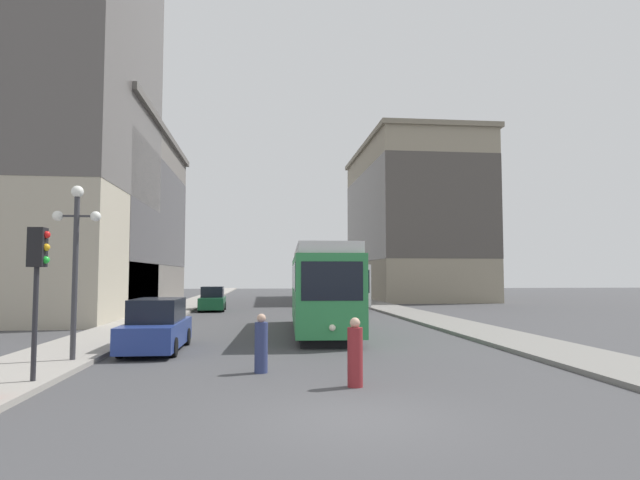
{
  "coord_description": "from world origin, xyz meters",
  "views": [
    {
      "loc": [
        -1.75,
        -9.97,
        2.64
      ],
      "look_at": [
        0.3,
        9.11,
        3.91
      ],
      "focal_mm": 30.21,
      "sensor_mm": 36.0,
      "label": 1
    }
  ],
  "objects_px": {
    "transit_bus": "(341,284)",
    "lamp_post_left_near": "(76,244)",
    "parked_car_left_near": "(157,327)",
    "pedestrian_crossing_far": "(355,354)",
    "streetcar": "(321,287)",
    "pedestrian_crossing_near": "(261,345)",
    "traffic_light_near_left": "(38,262)",
    "parked_car_left_mid": "(212,300)"
  },
  "relations": [
    {
      "from": "parked_car_left_mid",
      "to": "traffic_light_near_left",
      "type": "relative_size",
      "value": 1.18
    },
    {
      "from": "pedestrian_crossing_far",
      "to": "lamp_post_left_near",
      "type": "distance_m",
      "value": 9.21
    },
    {
      "from": "parked_car_left_near",
      "to": "parked_car_left_mid",
      "type": "distance_m",
      "value": 21.42
    },
    {
      "from": "pedestrian_crossing_near",
      "to": "lamp_post_left_near",
      "type": "distance_m",
      "value": 6.54
    },
    {
      "from": "transit_bus",
      "to": "parked_car_left_near",
      "type": "height_order",
      "value": "transit_bus"
    },
    {
      "from": "transit_bus",
      "to": "pedestrian_crossing_near",
      "type": "relative_size",
      "value": 7.14
    },
    {
      "from": "parked_car_left_near",
      "to": "pedestrian_crossing_near",
      "type": "relative_size",
      "value": 3.09
    },
    {
      "from": "parked_car_left_near",
      "to": "streetcar",
      "type": "bearing_deg",
      "value": 40.51
    },
    {
      "from": "parked_car_left_near",
      "to": "pedestrian_crossing_far",
      "type": "distance_m",
      "value": 8.99
    },
    {
      "from": "transit_bus",
      "to": "parked_car_left_mid",
      "type": "distance_m",
      "value": 10.91
    },
    {
      "from": "streetcar",
      "to": "pedestrian_crossing_near",
      "type": "xyz_separation_m",
      "value": [
        -2.77,
        -10.17,
        -1.36
      ]
    },
    {
      "from": "pedestrian_crossing_near",
      "to": "traffic_light_near_left",
      "type": "height_order",
      "value": "traffic_light_near_left"
    },
    {
      "from": "parked_car_left_near",
      "to": "traffic_light_near_left",
      "type": "distance_m",
      "value": 6.6
    },
    {
      "from": "streetcar",
      "to": "pedestrian_crossing_far",
      "type": "xyz_separation_m",
      "value": [
        -0.54,
        -12.26,
        -1.34
      ]
    },
    {
      "from": "lamp_post_left_near",
      "to": "transit_bus",
      "type": "bearing_deg",
      "value": 66.34
    },
    {
      "from": "lamp_post_left_near",
      "to": "parked_car_left_near",
      "type": "bearing_deg",
      "value": 55.43
    },
    {
      "from": "streetcar",
      "to": "traffic_light_near_left",
      "type": "xyz_separation_m",
      "value": [
        -8.12,
        -11.5,
        0.85
      ]
    },
    {
      "from": "pedestrian_crossing_near",
      "to": "parked_car_left_near",
      "type": "bearing_deg",
      "value": 36.7
    },
    {
      "from": "streetcar",
      "to": "lamp_post_left_near",
      "type": "bearing_deg",
      "value": -132.71
    },
    {
      "from": "transit_bus",
      "to": "lamp_post_left_near",
      "type": "bearing_deg",
      "value": -114.74
    },
    {
      "from": "pedestrian_crossing_far",
      "to": "traffic_light_near_left",
      "type": "distance_m",
      "value": 7.92
    },
    {
      "from": "pedestrian_crossing_near",
      "to": "pedestrian_crossing_far",
      "type": "distance_m",
      "value": 3.06
    },
    {
      "from": "transit_bus",
      "to": "lamp_post_left_near",
      "type": "relative_size",
      "value": 2.19
    },
    {
      "from": "parked_car_left_near",
      "to": "pedestrian_crossing_far",
      "type": "bearing_deg",
      "value": -48.92
    },
    {
      "from": "streetcar",
      "to": "parked_car_left_mid",
      "type": "xyz_separation_m",
      "value": [
        -6.43,
        15.95,
        -1.26
      ]
    },
    {
      "from": "pedestrian_crossing_near",
      "to": "traffic_light_near_left",
      "type": "distance_m",
      "value": 5.93
    },
    {
      "from": "pedestrian_crossing_far",
      "to": "pedestrian_crossing_near",
      "type": "bearing_deg",
      "value": 25.33
    },
    {
      "from": "transit_bus",
      "to": "parked_car_left_near",
      "type": "relative_size",
      "value": 2.31
    },
    {
      "from": "traffic_light_near_left",
      "to": "streetcar",
      "type": "bearing_deg",
      "value": 54.79
    },
    {
      "from": "streetcar",
      "to": "parked_car_left_near",
      "type": "distance_m",
      "value": 8.54
    },
    {
      "from": "parked_car_left_near",
      "to": "pedestrian_crossing_far",
      "type": "height_order",
      "value": "parked_car_left_near"
    },
    {
      "from": "lamp_post_left_near",
      "to": "pedestrian_crossing_near",
      "type": "bearing_deg",
      "value": -19.19
    },
    {
      "from": "transit_bus",
      "to": "lamp_post_left_near",
      "type": "height_order",
      "value": "lamp_post_left_near"
    },
    {
      "from": "transit_bus",
      "to": "pedestrian_crossing_far",
      "type": "xyz_separation_m",
      "value": [
        -4.36,
        -31.77,
        -1.19
      ]
    },
    {
      "from": "parked_car_left_mid",
      "to": "parked_car_left_near",
      "type": "bearing_deg",
      "value": -91.41
    },
    {
      "from": "streetcar",
      "to": "lamp_post_left_near",
      "type": "height_order",
      "value": "lamp_post_left_near"
    },
    {
      "from": "streetcar",
      "to": "traffic_light_near_left",
      "type": "height_order",
      "value": "streetcar"
    },
    {
      "from": "transit_bus",
      "to": "parked_car_left_mid",
      "type": "relative_size",
      "value": 2.66
    },
    {
      "from": "transit_bus",
      "to": "traffic_light_near_left",
      "type": "relative_size",
      "value": 3.13
    },
    {
      "from": "pedestrian_crossing_near",
      "to": "lamp_post_left_near",
      "type": "xyz_separation_m",
      "value": [
        -5.56,
        1.94,
        2.85
      ]
    },
    {
      "from": "parked_car_left_near",
      "to": "pedestrian_crossing_near",
      "type": "distance_m",
      "value": 5.95
    },
    {
      "from": "parked_car_left_mid",
      "to": "lamp_post_left_near",
      "type": "relative_size",
      "value": 0.82
    }
  ]
}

